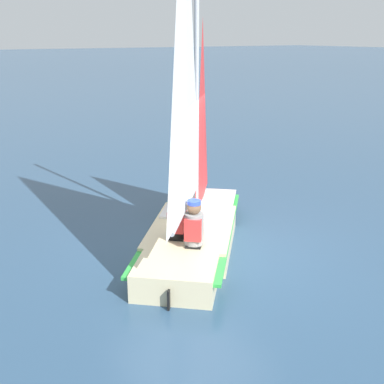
{
  "coord_description": "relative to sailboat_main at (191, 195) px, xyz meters",
  "views": [
    {
      "loc": [
        4.21,
        6.53,
        3.56
      ],
      "look_at": [
        0.0,
        0.0,
        1.02
      ],
      "focal_mm": 45.0,
      "sensor_mm": 36.0,
      "label": 1
    }
  ],
  "objects": [
    {
      "name": "sailor_crew",
      "position": [
        0.4,
        0.7,
        -0.35
      ],
      "size": [
        0.42,
        0.43,
        1.16
      ],
      "rotation": [
        0.0,
        0.0,
        3.99
      ],
      "color": "black",
      "rests_on": "ground_plane"
    },
    {
      "name": "ground_plane",
      "position": [
        -0.04,
        -0.05,
        -0.98
      ],
      "size": [
        260.0,
        260.0,
        0.0
      ],
      "primitive_type": "plane",
      "color": "#2D4C6B"
    },
    {
      "name": "sailboat_main",
      "position": [
        0.0,
        0.0,
        0.0
      ],
      "size": [
        3.63,
        3.84,
        6.18
      ],
      "rotation": [
        0.0,
        0.0,
        3.99
      ],
      "color": "beige",
      "rests_on": "ground_plane"
    },
    {
      "name": "sailor_helm",
      "position": [
        0.47,
        0.29,
        -0.36
      ],
      "size": [
        0.42,
        0.43,
        1.16
      ],
      "rotation": [
        0.0,
        0.0,
        3.99
      ],
      "color": "black",
      "rests_on": "ground_plane"
    }
  ]
}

